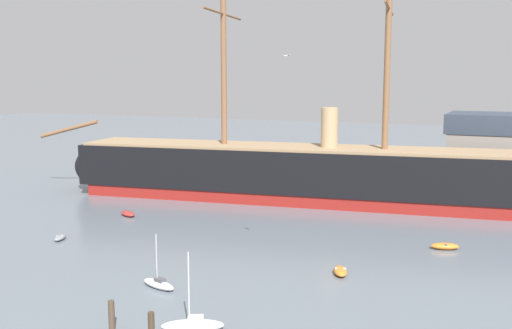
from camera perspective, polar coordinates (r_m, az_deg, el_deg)
tall_ship at (r=79.96m, az=4.44°, el=-0.81°), size 76.11×18.97×36.74m
sailboat_foreground_right at (r=40.25m, az=-6.23°, el=-15.36°), size 4.29×3.08×5.46m
sailboat_near_centre at (r=48.20m, az=-9.53°, el=-11.46°), size 3.57×1.88×4.46m
dinghy_mid_left at (r=64.48m, az=-18.67°, el=-6.81°), size 1.59×2.31×0.50m
dinghy_mid_right at (r=51.23m, az=8.27°, el=-10.30°), size 2.04×2.81×0.61m
dinghy_alongside_bow at (r=73.19m, az=-12.47°, el=-4.73°), size 2.90×2.21×0.63m
dinghy_alongside_stern at (r=60.77m, az=18.04°, el=-7.62°), size 2.98×1.99×0.65m
dinghy_far_left at (r=96.55m, az=-10.25°, el=-1.54°), size 1.56×2.50×0.55m
motorboat_distant_centre at (r=90.27m, az=8.54°, el=-1.95°), size 2.90×4.65×1.82m
mooring_piling_right_pair at (r=39.31m, az=-10.23°, el=-15.31°), size 0.42×0.42×1.84m
mooring_piling_midwater at (r=41.08m, az=-13.99°, el=-14.18°), size 0.42×0.42×2.08m
seagull_in_flight at (r=45.92m, az=3.02°, el=10.62°), size 0.96×0.92×0.13m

